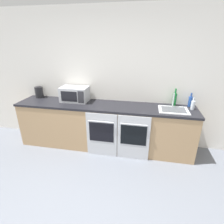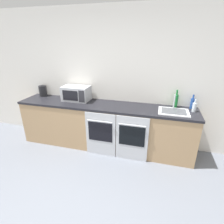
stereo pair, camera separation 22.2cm
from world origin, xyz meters
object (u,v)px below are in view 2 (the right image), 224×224
Objects in this scene: microwave at (76,93)px; sink at (174,111)px; bottle_green at (176,100)px; oven_right at (132,139)px; oven_left at (101,134)px; kettle at (43,91)px; bottle_blue at (192,103)px; bottle_clear at (194,107)px.

sink is (1.86, -0.15, -0.13)m from microwave.
bottle_green reaches higher than sink.
microwave is at bearing 160.68° from oven_right.
oven_left and oven_right have the same top height.
oven_left is 1.61× the size of microwave.
oven_right is at bearing -13.99° from kettle.
bottle_blue reaches higher than kettle.
bottle_clear reaches higher than oven_right.
bottle_green is 2.73m from kettle.
bottle_green reaches higher than bottle_blue.
microwave reaches higher than oven_right.
kettle is (-2.73, -0.02, -0.01)m from bottle_green.
microwave is 1.65× the size of bottle_green.
microwave is 2.08× the size of bottle_blue.
oven_right is 1.61× the size of microwave.
bottle_blue is 3.00m from kettle.
bottle_clear is at bearing 18.22° from sink.
oven_left is 1.72m from bottle_blue.
oven_left is 0.98m from microwave.
bottle_green reaches higher than kettle.
sink is (1.22, 0.28, 0.48)m from oven_left.
kettle is at bearing 174.18° from microwave.
bottle_green is at bearing 0.52° from kettle.
bottle_clear is 3.02m from kettle.
oven_right is 3.99× the size of bottle_clear.
oven_left is 1.34m from sink.
microwave reaches higher than bottle_blue.
bottle_green is (1.26, 0.53, 0.59)m from oven_left.
microwave is at bearing -177.02° from bottle_blue.
oven_left is at bearing -19.09° from kettle.
bottle_clear is at bearing -1.09° from microwave.
bottle_green is at bearing 152.49° from bottle_clear.
sink reaches higher than bottle_clear.
kettle is at bearing 175.03° from sink.
bottle_blue reaches higher than oven_left.
oven_right is 1.24m from bottle_blue.
bottle_green is at bearing -179.37° from bottle_blue.
kettle is (-3.00, -0.03, 0.02)m from bottle_blue.
microwave is at bearing -5.82° from kettle.
microwave reaches higher than sink.
oven_left is at bearing -33.61° from microwave.
bottle_blue is 0.51× the size of sink.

